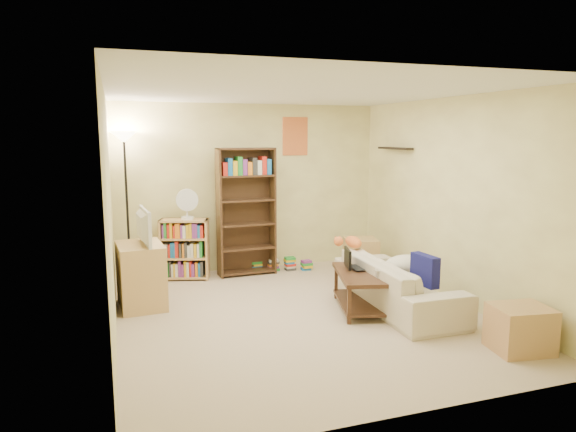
{
  "coord_description": "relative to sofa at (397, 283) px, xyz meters",
  "views": [
    {
      "loc": [
        -1.92,
        -5.29,
        2.04
      ],
      "look_at": [
        0.07,
        0.64,
        1.05
      ],
      "focal_mm": 32.0,
      "sensor_mm": 36.0,
      "label": 1
    }
  ],
  "objects": [
    {
      "name": "side_table",
      "position": [
        0.27,
        1.5,
        -0.03
      ],
      "size": [
        0.55,
        0.55,
        0.53
      ],
      "primitive_type": "cube",
      "rotation": [
        0.0,
        0.0,
        -0.24
      ],
      "color": "tan",
      "rests_on": "ground"
    },
    {
      "name": "book_stacks",
      "position": [
        -0.77,
        2.04,
        -0.21
      ],
      "size": [
        0.89,
        0.36,
        0.2
      ],
      "color": "red",
      "rests_on": "ground"
    },
    {
      "name": "tv_remote",
      "position": [
        -0.24,
        0.34,
        0.17
      ],
      "size": [
        0.06,
        0.18,
        0.02
      ],
      "primitive_type": "cube",
      "rotation": [
        0.0,
        0.0,
        0.04
      ],
      "color": "black",
      "rests_on": "coffee_table"
    },
    {
      "name": "sofa",
      "position": [
        0.0,
        0.0,
        0.0
      ],
      "size": [
        2.01,
        0.84,
        0.58
      ],
      "primitive_type": "imported",
      "rotation": [
        0.0,
        0.0,
        1.56
      ],
      "color": "beige",
      "rests_on": "ground"
    },
    {
      "name": "tall_bookshelf",
      "position": [
        -1.34,
        2.0,
        0.69
      ],
      "size": [
        0.85,
        0.31,
        1.86
      ],
      "rotation": [
        0.0,
        0.0,
        0.04
      ],
      "color": "#48331C",
      "rests_on": "ground"
    },
    {
      "name": "floor_lamp",
      "position": [
        -2.99,
        2.15,
        1.38
      ],
      "size": [
        0.35,
        0.35,
        2.09
      ],
      "color": "black",
      "rests_on": "ground"
    },
    {
      "name": "mug",
      "position": [
        -0.37,
        -0.24,
        0.21
      ],
      "size": [
        0.19,
        0.19,
        0.1
      ],
      "primitive_type": "imported",
      "rotation": [
        0.0,
        0.0,
        -0.43
      ],
      "color": "silver",
      "rests_on": "coffee_table"
    },
    {
      "name": "cream_blanket",
      "position": [
        0.14,
        0.05,
        0.21
      ],
      "size": [
        0.54,
        0.38,
        0.23
      ],
      "primitive_type": "ellipsoid",
      "color": "silver",
      "rests_on": "sofa"
    },
    {
      "name": "room",
      "position": [
        -1.19,
        0.1,
        1.33
      ],
      "size": [
        4.5,
        4.54,
        2.52
      ],
      "color": "#C0A990",
      "rests_on": "ground"
    },
    {
      "name": "desk_fan",
      "position": [
        -2.19,
        1.99,
        0.81
      ],
      "size": [
        0.31,
        0.17,
        0.43
      ],
      "color": "white",
      "rests_on": "short_bookshelf"
    },
    {
      "name": "short_bookshelf",
      "position": [
        -2.24,
        2.03,
        0.14
      ],
      "size": [
        0.72,
        0.45,
        0.87
      ],
      "rotation": [
        0.0,
        0.0,
        -0.29
      ],
      "color": "tan",
      "rests_on": "ground"
    },
    {
      "name": "laptop_screen",
      "position": [
        -0.54,
        0.23,
        0.3
      ],
      "size": [
        0.1,
        0.33,
        0.23
      ],
      "primitive_type": "cube",
      "rotation": [
        0.0,
        0.0,
        -0.26
      ],
      "color": "white",
      "rests_on": "laptop"
    },
    {
      "name": "tv_stand",
      "position": [
        -2.89,
        1.0,
        0.09
      ],
      "size": [
        0.57,
        0.75,
        0.76
      ],
      "primitive_type": "cube",
      "rotation": [
        0.0,
        0.0,
        0.08
      ],
      "color": "tan",
      "rests_on": "ground"
    },
    {
      "name": "coffee_table",
      "position": [
        -0.43,
        0.04,
        0.01
      ],
      "size": [
        0.81,
        1.13,
        0.45
      ],
      "rotation": [
        0.0,
        0.0,
        -0.26
      ],
      "color": "#472B1B",
      "rests_on": "ground"
    },
    {
      "name": "end_cabinet",
      "position": [
        0.46,
        -1.49,
        -0.07
      ],
      "size": [
        0.58,
        0.51,
        0.44
      ],
      "primitive_type": "cube",
      "rotation": [
        0.0,
        0.0,
        -0.15
      ],
      "color": "tan",
      "rests_on": "ground"
    },
    {
      "name": "laptop",
      "position": [
        -0.4,
        0.19,
        0.18
      ],
      "size": [
        0.32,
        0.23,
        0.02
      ],
      "primitive_type": "imported",
      "rotation": [
        0.0,
        0.0,
        1.52
      ],
      "color": "black",
      "rests_on": "coffee_table"
    },
    {
      "name": "navy_pillow",
      "position": [
        0.09,
        -0.43,
        0.27
      ],
      "size": [
        0.15,
        0.39,
        0.34
      ],
      "primitive_type": "cube",
      "rotation": [
        0.0,
        0.0,
        1.66
      ],
      "color": "navy",
      "rests_on": "sofa"
    },
    {
      "name": "television",
      "position": [
        -2.89,
        1.0,
        0.68
      ],
      "size": [
        0.75,
        0.22,
        0.42
      ],
      "primitive_type": "imported",
      "rotation": [
        0.0,
        0.0,
        1.65
      ],
      "color": "black",
      "rests_on": "tv_stand"
    },
    {
      "name": "tabby_cat",
      "position": [
        -0.25,
        0.77,
        0.37
      ],
      "size": [
        0.46,
        0.17,
        0.16
      ],
      "color": "orange",
      "rests_on": "sofa"
    }
  ]
}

